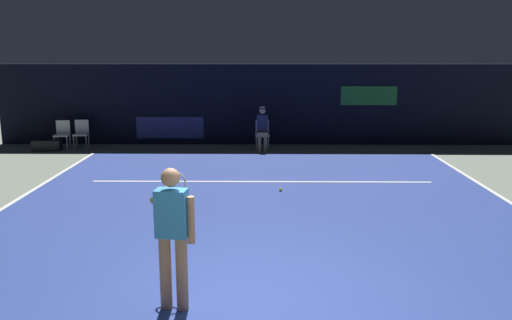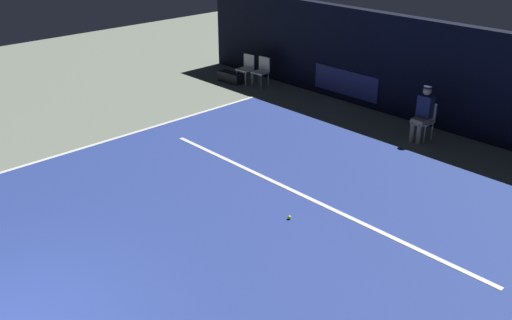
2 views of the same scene
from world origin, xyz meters
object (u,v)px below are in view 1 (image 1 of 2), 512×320
line_judge_on_chair (262,128)px  equipment_bag (47,145)px  courtside_chair_near (62,133)px  courtside_chair_far (81,132)px  tennis_ball (281,190)px  tennis_player (173,230)px

line_judge_on_chair → equipment_bag: line_judge_on_chair is taller
courtside_chair_near → equipment_bag: courtside_chair_near is taller
courtside_chair_far → equipment_bag: (-0.94, -0.46, -0.34)m
line_judge_on_chair → tennis_ball: (0.41, -4.96, -0.64)m
tennis_ball → courtside_chair_near: bearing=142.8°
tennis_player → tennis_ball: size_ratio=25.44×
tennis_player → courtside_chair_near: size_ratio=1.97×
courtside_chair_far → tennis_player: bearing=-66.0°
courtside_chair_far → courtside_chair_near: bearing=-166.5°
line_judge_on_chair → courtside_chair_far: line_judge_on_chair is taller
tennis_player → courtside_chair_near: (-5.21, 10.36, -0.49)m
courtside_chair_near → tennis_ball: courtside_chair_near is taller
courtside_chair_near → equipment_bag: bearing=-139.8°
courtside_chair_near → tennis_ball: (6.66, -5.05, -0.46)m
tennis_ball → line_judge_on_chair: bearing=94.7°
line_judge_on_chair → courtside_chair_near: bearing=179.2°
courtside_chair_far → tennis_ball: bearing=-40.3°
courtside_chair_near → equipment_bag: size_ratio=1.05×
courtside_chair_near → tennis_ball: bearing=-37.2°
line_judge_on_chair → equipment_bag: 6.66m
tennis_player → courtside_chair_near: bearing=116.7°
equipment_bag → tennis_player: bearing=-65.3°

